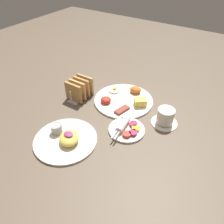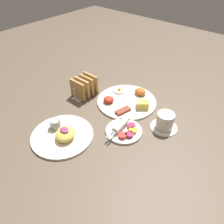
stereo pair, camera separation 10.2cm
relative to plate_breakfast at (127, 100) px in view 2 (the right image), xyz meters
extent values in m
plane|color=brown|center=(0.00, -0.18, -0.01)|extent=(3.00, 3.00, 0.00)
cylinder|color=silver|center=(0.00, 0.00, -0.01)|extent=(0.30, 0.30, 0.01)
cube|color=#E5C64C|center=(0.09, 0.00, 0.02)|extent=(0.07, 0.07, 0.04)
ellipsoid|color=#C66023|center=(0.02, 0.09, 0.02)|extent=(0.06, 0.05, 0.03)
cylinder|color=#F4EACC|center=(-0.09, 0.04, 0.00)|extent=(0.06, 0.06, 0.01)
sphere|color=yellow|center=(-0.09, 0.04, 0.01)|extent=(0.02, 0.02, 0.02)
ellipsoid|color=red|center=(-0.07, -0.07, 0.01)|extent=(0.05, 0.05, 0.03)
cube|color=brown|center=(0.04, -0.09, 0.01)|extent=(0.05, 0.08, 0.01)
cylinder|color=silver|center=(0.12, -0.19, -0.01)|extent=(0.16, 0.16, 0.01)
cylinder|color=red|center=(0.14, -0.22, 0.01)|extent=(0.04, 0.04, 0.01)
cylinder|color=#99234C|center=(0.16, -0.20, 0.01)|extent=(0.04, 0.04, 0.01)
cylinder|color=gold|center=(0.16, -0.17, 0.01)|extent=(0.04, 0.04, 0.01)
cylinder|color=#99234C|center=(0.13, -0.15, 0.01)|extent=(0.04, 0.04, 0.01)
cylinder|color=white|center=(0.10, -0.19, 0.02)|extent=(0.04, 0.09, 0.03)
cube|color=silver|center=(0.11, -0.26, 0.02)|extent=(0.01, 0.05, 0.00)
cube|color=silver|center=(0.10, -0.26, 0.02)|extent=(0.01, 0.05, 0.00)
cylinder|color=silver|center=(-0.06, -0.38, -0.01)|extent=(0.26, 0.26, 0.01)
ellipsoid|color=#EAC651|center=(-0.04, -0.38, 0.02)|extent=(0.12, 0.12, 0.04)
ellipsoid|color=#8C3366|center=(-0.04, -0.38, 0.04)|extent=(0.04, 0.03, 0.01)
cylinder|color=#99999E|center=(-0.12, -0.36, 0.02)|extent=(0.05, 0.05, 0.04)
cylinder|color=white|center=(-0.12, -0.36, 0.04)|extent=(0.04, 0.04, 0.01)
cube|color=#B7B7BC|center=(-0.22, -0.09, -0.01)|extent=(0.06, 0.15, 0.01)
cube|color=#AB7D45|center=(-0.22, -0.14, 0.04)|extent=(0.10, 0.01, 0.10)
cube|color=tan|center=(-0.22, -0.11, 0.04)|extent=(0.10, 0.01, 0.10)
cube|color=#AD7F47|center=(-0.22, -0.08, 0.04)|extent=(0.10, 0.01, 0.10)
cube|color=tan|center=(-0.22, -0.05, 0.04)|extent=(0.10, 0.01, 0.10)
cylinder|color=#B7B7BC|center=(-0.22, -0.16, 0.03)|extent=(0.01, 0.00, 0.07)
cylinder|color=#B7B7BC|center=(-0.22, -0.02, 0.03)|extent=(0.01, 0.01, 0.07)
cylinder|color=silver|center=(0.24, -0.05, -0.01)|extent=(0.12, 0.12, 0.01)
cylinder|color=silver|center=(0.24, -0.05, 0.03)|extent=(0.08, 0.08, 0.07)
cylinder|color=#381E0F|center=(0.24, -0.05, 0.06)|extent=(0.06, 0.06, 0.01)
camera|label=1|loc=(0.45, -0.80, 0.66)|focal=35.00mm
camera|label=2|loc=(0.53, -0.74, 0.66)|focal=35.00mm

